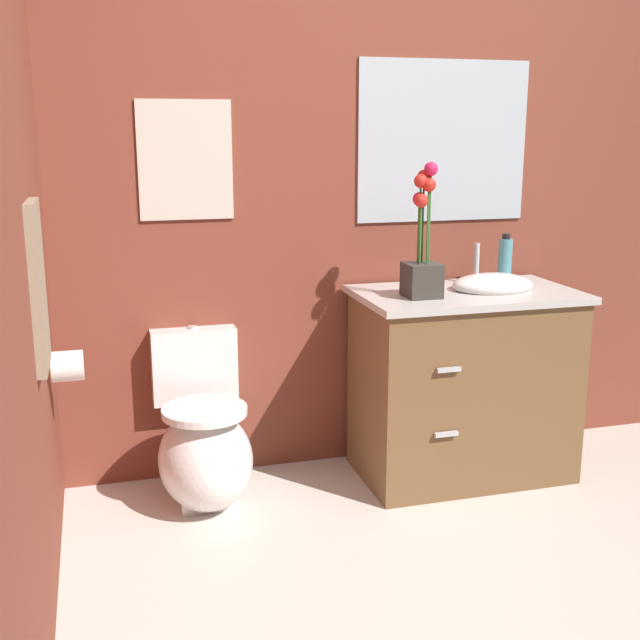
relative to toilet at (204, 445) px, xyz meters
name	(u,v)px	position (x,y,z in m)	size (l,w,h in m)	color
ground_plane	(561,631)	(0.93, -1.19, -0.24)	(9.98, 9.98, 0.00)	beige
wall_back	(436,187)	(1.13, 0.30, 1.01)	(4.66, 0.05, 2.50)	brown
wall_left	(11,225)	(-0.59, -0.75, 1.01)	(0.05, 4.10, 2.50)	brown
toilet	(204,445)	(0.00, 0.00, 0.00)	(0.38, 0.59, 0.69)	white
vanity_cabinet	(464,381)	(1.14, -0.03, 0.18)	(0.94, 0.56, 1.01)	brown
flower_vase	(423,253)	(0.90, -0.09, 0.77)	(0.14, 0.14, 0.55)	#38332D
soap_bottle	(505,260)	(1.38, 0.09, 0.69)	(0.06, 0.06, 0.22)	teal
wall_poster	(185,160)	(0.00, 0.27, 1.14)	(0.38, 0.01, 0.48)	beige
wall_mirror	(444,142)	(1.14, 0.27, 1.21)	(0.80, 0.01, 0.70)	#B2BCC6
hanging_towel	(38,286)	(-0.55, -0.52, 0.79)	(0.03, 0.28, 0.52)	gray
toilet_paper_roll	(68,366)	(-0.50, -0.20, 0.44)	(0.11, 0.11, 0.11)	white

